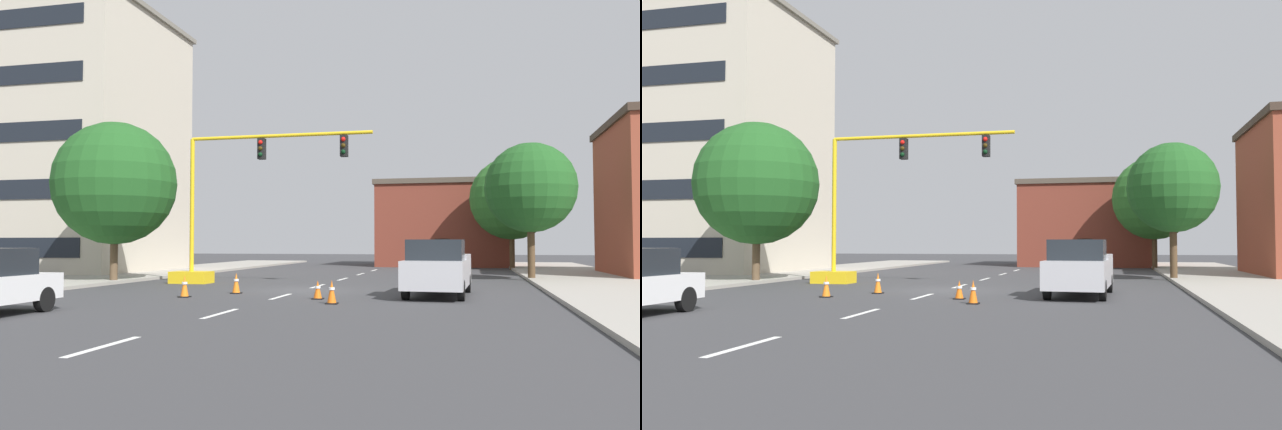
% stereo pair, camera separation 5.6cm
% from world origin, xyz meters
% --- Properties ---
extents(ground_plane, '(160.00, 160.00, 0.00)m').
position_xyz_m(ground_plane, '(0.00, 0.00, 0.00)').
color(ground_plane, '#38383A').
extents(sidewalk_left, '(6.00, 56.00, 0.14)m').
position_xyz_m(sidewalk_left, '(-12.19, 8.00, 0.07)').
color(sidewalk_left, '#9E998E').
rests_on(sidewalk_left, ground_plane).
extents(sidewalk_right, '(6.00, 56.00, 0.14)m').
position_xyz_m(sidewalk_right, '(12.19, 8.00, 0.07)').
color(sidewalk_right, '#9E998E').
rests_on(sidewalk_right, ground_plane).
extents(lane_stripe_seg_0, '(0.16, 2.40, 0.01)m').
position_xyz_m(lane_stripe_seg_0, '(0.00, -14.00, 0.00)').
color(lane_stripe_seg_0, silver).
rests_on(lane_stripe_seg_0, ground_plane).
extents(lane_stripe_seg_1, '(0.16, 2.40, 0.01)m').
position_xyz_m(lane_stripe_seg_1, '(0.00, -8.50, 0.00)').
color(lane_stripe_seg_1, silver).
rests_on(lane_stripe_seg_1, ground_plane).
extents(lane_stripe_seg_2, '(0.16, 2.40, 0.01)m').
position_xyz_m(lane_stripe_seg_2, '(0.00, -3.00, 0.00)').
color(lane_stripe_seg_2, silver).
rests_on(lane_stripe_seg_2, ground_plane).
extents(lane_stripe_seg_3, '(0.16, 2.40, 0.01)m').
position_xyz_m(lane_stripe_seg_3, '(0.00, 2.50, 0.00)').
color(lane_stripe_seg_3, silver).
rests_on(lane_stripe_seg_3, ground_plane).
extents(lane_stripe_seg_4, '(0.16, 2.40, 0.01)m').
position_xyz_m(lane_stripe_seg_4, '(0.00, 8.00, 0.00)').
color(lane_stripe_seg_4, silver).
rests_on(lane_stripe_seg_4, ground_plane).
extents(lane_stripe_seg_5, '(0.16, 2.40, 0.01)m').
position_xyz_m(lane_stripe_seg_5, '(0.00, 13.50, 0.00)').
color(lane_stripe_seg_5, silver).
rests_on(lane_stripe_seg_5, ground_plane).
extents(lane_stripe_seg_6, '(0.16, 2.40, 0.01)m').
position_xyz_m(lane_stripe_seg_6, '(0.00, 19.00, 0.00)').
color(lane_stripe_seg_6, silver).
rests_on(lane_stripe_seg_6, ground_plane).
extents(building_tall_left, '(14.78, 11.60, 16.46)m').
position_xyz_m(building_tall_left, '(-19.99, 11.68, 8.24)').
color(building_tall_left, beige).
rests_on(building_tall_left, ground_plane).
extents(building_brick_center, '(10.69, 10.03, 6.86)m').
position_xyz_m(building_brick_center, '(4.36, 29.57, 3.44)').
color(building_brick_center, brown).
rests_on(building_brick_center, ground_plane).
extents(traffic_signal_gantry, '(9.44, 1.20, 6.83)m').
position_xyz_m(traffic_signal_gantry, '(-4.98, 3.12, 2.27)').
color(traffic_signal_gantry, yellow).
rests_on(traffic_signal_gantry, ground_plane).
extents(tree_left_near, '(5.78, 5.78, 7.58)m').
position_xyz_m(tree_left_near, '(-9.85, 2.47, 4.68)').
color(tree_left_near, brown).
rests_on(tree_left_near, ground_plane).
extents(tree_right_far, '(5.79, 5.79, 7.89)m').
position_xyz_m(tree_right_far, '(9.28, 21.98, 4.99)').
color(tree_right_far, '#4C3823').
rests_on(tree_right_far, ground_plane).
extents(tree_right_mid, '(4.52, 4.52, 6.91)m').
position_xyz_m(tree_right_mid, '(9.41, 8.93, 4.64)').
color(tree_right_mid, '#4C3823').
rests_on(tree_right_mid, ground_plane).
extents(pickup_truck_silver, '(2.25, 5.49, 1.99)m').
position_xyz_m(pickup_truck_silver, '(5.35, -1.51, 0.97)').
color(pickup_truck_silver, '#BCBCC1').
rests_on(pickup_truck_silver, ground_plane).
extents(traffic_cone_roadside_a, '(0.36, 0.36, 0.78)m').
position_xyz_m(traffic_cone_roadside_a, '(-1.99, -2.13, 0.38)').
color(traffic_cone_roadside_a, black).
rests_on(traffic_cone_roadside_a, ground_plane).
extents(traffic_cone_roadside_b, '(0.36, 0.36, 0.76)m').
position_xyz_m(traffic_cone_roadside_b, '(-3.14, -4.06, 0.38)').
color(traffic_cone_roadside_b, black).
rests_on(traffic_cone_roadside_b, ground_plane).
extents(traffic_cone_roadside_c, '(0.36, 0.36, 0.74)m').
position_xyz_m(traffic_cone_roadside_c, '(2.31, -5.23, 0.36)').
color(traffic_cone_roadside_c, black).
rests_on(traffic_cone_roadside_c, ground_plane).
extents(traffic_cone_roadside_d, '(0.36, 0.36, 0.62)m').
position_xyz_m(traffic_cone_roadside_d, '(1.51, -3.73, 0.31)').
color(traffic_cone_roadside_d, black).
rests_on(traffic_cone_roadside_d, ground_plane).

